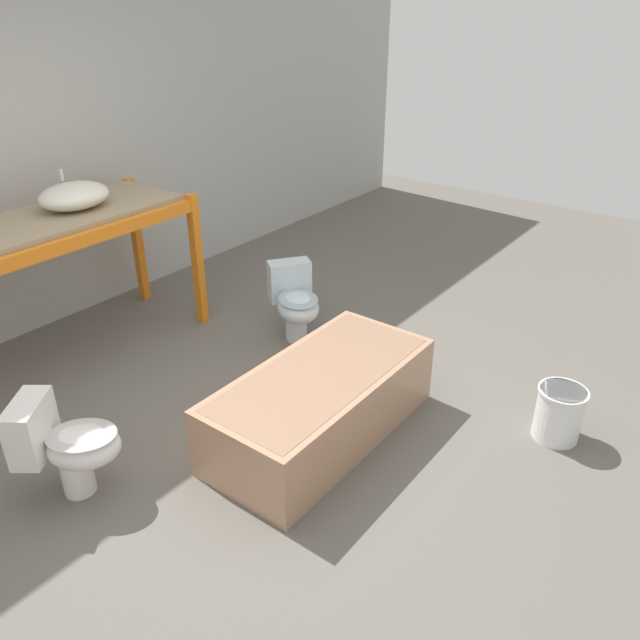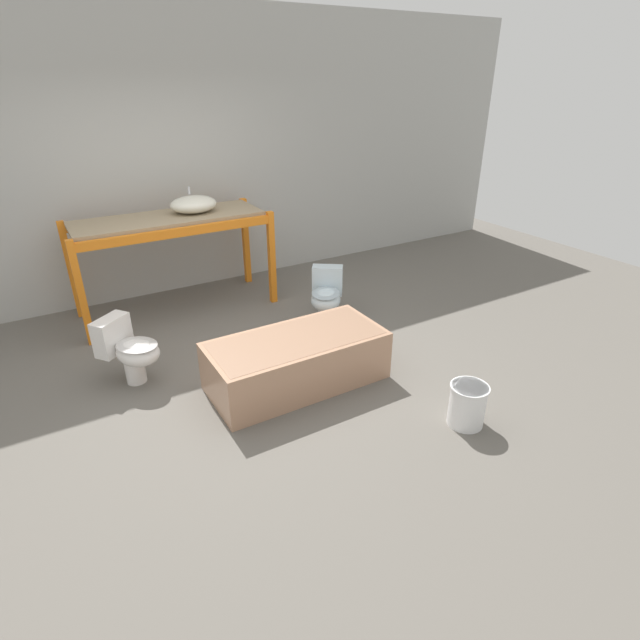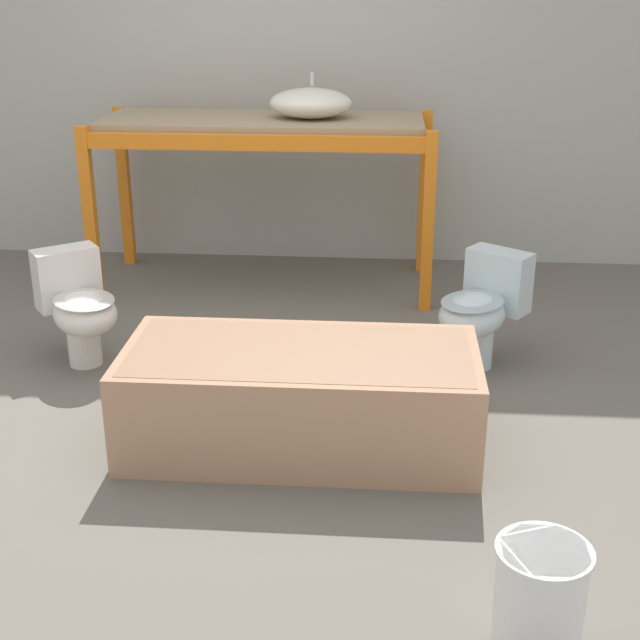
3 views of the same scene
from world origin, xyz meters
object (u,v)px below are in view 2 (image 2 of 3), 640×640
bathtub_main (297,357)px  bucket_white (467,404)px  sink_basin (193,204)px  toilet_near (326,295)px  toilet_far (130,349)px

bathtub_main → bucket_white: 1.45m
sink_basin → toilet_near: size_ratio=0.82×
sink_basin → toilet_far: (-1.09, -1.32, -0.85)m
sink_basin → bathtub_main: 2.29m
bathtub_main → toilet_far: 1.45m
sink_basin → bucket_white: (0.98, -3.27, -1.00)m
toilet_near → toilet_far: (-2.07, -0.13, 0.00)m
sink_basin → toilet_near: sink_basin is taller
bathtub_main → toilet_far: bearing=148.2°
sink_basin → bathtub_main: bearing=-86.4°
bathtub_main → toilet_near: toilet_near is taller
toilet_near → bucket_white: (0.00, -2.07, -0.14)m
sink_basin → toilet_near: bearing=-50.6°
toilet_near → toilet_far: bearing=-140.8°
bathtub_main → toilet_far: (-1.23, 0.77, 0.07)m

